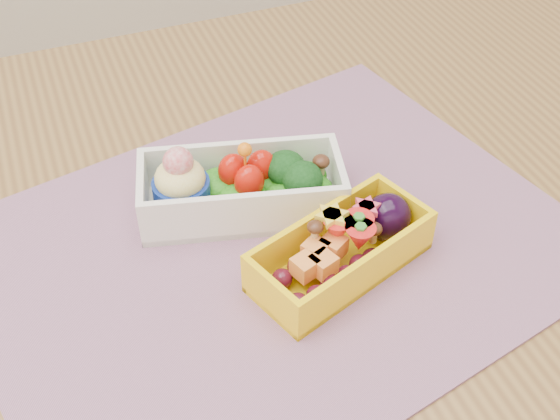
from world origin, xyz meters
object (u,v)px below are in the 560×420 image
object	(u,v)px
bento_yellow	(344,248)
bento_white	(241,188)
table	(253,297)
placemat	(274,247)

from	to	relation	value
bento_yellow	bento_white	bearing A→B (deg)	99.83
bento_white	bento_yellow	distance (m)	0.12
table	placemat	world-z (taller)	placemat
table	placemat	distance (m)	0.11
table	bento_white	distance (m)	0.13
bento_white	bento_yellow	xyz separation A→B (m)	(0.06, -0.10, -0.00)
placemat	bento_yellow	bearing A→B (deg)	-44.45
placemat	bento_white	distance (m)	0.07
placemat	bento_white	xyz separation A→B (m)	(-0.01, 0.06, 0.03)
placemat	table	bearing A→B (deg)	108.75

